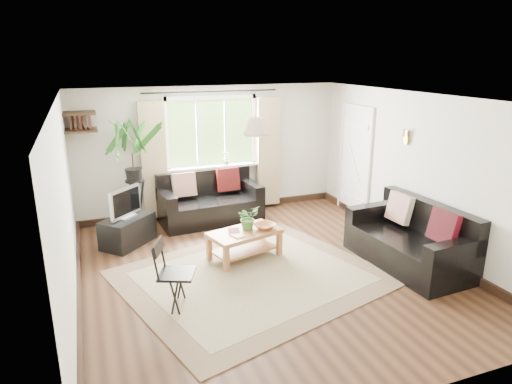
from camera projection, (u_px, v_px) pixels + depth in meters
name	position (u px, v px, depth m)	size (l,w,h in m)	color
floor	(266.00, 271.00, 6.44)	(5.50, 5.50, 0.00)	black
ceiling	(267.00, 98.00, 5.75)	(5.50, 5.50, 0.00)	white
wall_back	(212.00, 151.00, 8.56)	(5.00, 0.02, 2.40)	beige
wall_front	(396.00, 280.00, 3.64)	(5.00, 0.02, 2.40)	beige
wall_left	(66.00, 211.00, 5.25)	(0.02, 5.50, 2.40)	beige
wall_right	(418.00, 173.00, 6.95)	(0.02, 5.50, 2.40)	beige
rug	(253.00, 276.00, 6.25)	(3.28, 2.81, 0.02)	#BBB391
window	(212.00, 133.00, 8.42)	(2.50, 0.16, 2.16)	white
door	(355.00, 162.00, 8.52)	(0.06, 0.96, 2.06)	silver
corner_shelf	(80.00, 122.00, 7.37)	(0.50, 0.50, 0.34)	black
pendant_lamp	(256.00, 122.00, 6.21)	(0.36, 0.36, 0.54)	beige
wall_sconce	(405.00, 135.00, 7.04)	(0.12, 0.12, 0.28)	beige
sofa_back	(210.00, 199.00, 8.26)	(1.80, 0.90, 0.85)	black
sofa_right	(409.00, 237.00, 6.51)	(0.92, 1.84, 0.86)	black
coffee_table	(245.00, 244.00, 6.80)	(1.05, 0.57, 0.43)	brown
table_plant	(248.00, 217.00, 6.77)	(0.32, 0.28, 0.36)	#3C702D
bowl	(265.00, 226.00, 6.82)	(0.31, 0.31, 0.08)	#A16437
book_a	(233.00, 237.00, 6.51)	(0.15, 0.21, 0.02)	white
book_b	(228.00, 231.00, 6.70)	(0.16, 0.22, 0.02)	#562522
tv_stand	(128.00, 231.00, 7.28)	(0.86, 0.48, 0.46)	black
tv	(125.00, 202.00, 7.15)	(0.66, 0.22, 0.50)	#A5A5AA
palm_stand	(134.00, 176.00, 7.74)	(0.74, 0.74, 1.91)	black
folding_chair	(177.00, 275.00, 5.39)	(0.44, 0.44, 0.86)	black
sill_plant	(226.00, 158.00, 8.58)	(0.14, 0.10, 0.27)	#2D6023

